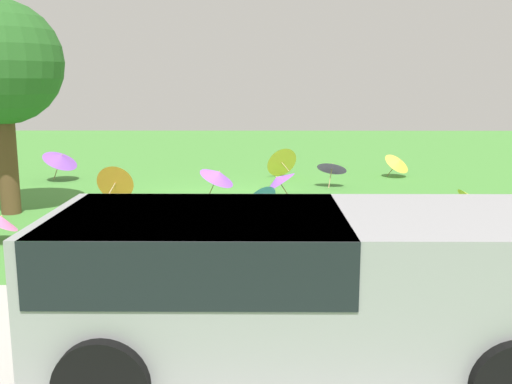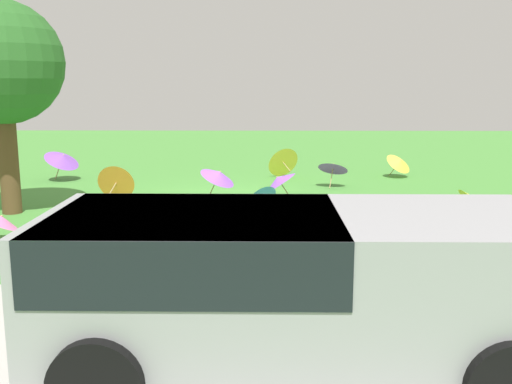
{
  "view_description": "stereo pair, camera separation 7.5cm",
  "coord_description": "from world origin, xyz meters",
  "px_view_note": "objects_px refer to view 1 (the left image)",
  "views": [
    {
      "loc": [
        -0.88,
        13.32,
        2.7
      ],
      "look_at": [
        -0.8,
        2.1,
        0.6
      ],
      "focal_mm": 41.34,
      "sensor_mm": 36.0,
      "label": 1
    },
    {
      "loc": [
        -0.96,
        13.32,
        2.7
      ],
      "look_at": [
        -0.8,
        2.1,
        0.6
      ],
      "focal_mm": 41.34,
      "sensor_mm": 36.0,
      "label": 2
    }
  ],
  "objects_px": {
    "park_bench": "(471,226)",
    "shade_tree": "(0,65)",
    "parasol_pink_0": "(0,220)",
    "parasol_purple_1": "(278,180)",
    "parasol_purple_3": "(332,167)",
    "parasol_yellow_1": "(281,161)",
    "parasol_yellow_0": "(398,162)",
    "parasol_purple_2": "(61,158)",
    "parasol_orange_1": "(116,181)",
    "van_dark": "(283,279)",
    "parasol_blue_0": "(259,198)",
    "parasol_yellow_3": "(470,198)",
    "parasol_purple_0": "(218,175)"
  },
  "relations": [
    {
      "from": "parasol_purple_0",
      "to": "parasol_purple_3",
      "type": "xyz_separation_m",
      "value": [
        -2.85,
        -1.8,
        -0.06
      ]
    },
    {
      "from": "parasol_pink_0",
      "to": "parasol_purple_1",
      "type": "height_order",
      "value": "parasol_purple_1"
    },
    {
      "from": "parasol_yellow_0",
      "to": "parasol_purple_2",
      "type": "bearing_deg",
      "value": 4.15
    },
    {
      "from": "parasol_yellow_1",
      "to": "parasol_purple_1",
      "type": "relative_size",
      "value": 1.21
    },
    {
      "from": "parasol_yellow_0",
      "to": "parasol_pink_0",
      "type": "bearing_deg",
      "value": 40.3
    },
    {
      "from": "shade_tree",
      "to": "parasol_purple_2",
      "type": "distance_m",
      "value": 4.78
    },
    {
      "from": "parasol_yellow_1",
      "to": "parasol_yellow_3",
      "type": "xyz_separation_m",
      "value": [
        -3.81,
        4.72,
        -0.14
      ]
    },
    {
      "from": "parasol_purple_1",
      "to": "parasol_blue_0",
      "type": "bearing_deg",
      "value": 73.8
    },
    {
      "from": "park_bench",
      "to": "parasol_purple_1",
      "type": "bearing_deg",
      "value": -56.96
    },
    {
      "from": "van_dark",
      "to": "parasol_blue_0",
      "type": "distance_m",
      "value": 6.82
    },
    {
      "from": "shade_tree",
      "to": "parasol_yellow_0",
      "type": "bearing_deg",
      "value": -152.33
    },
    {
      "from": "parasol_pink_0",
      "to": "parasol_yellow_3",
      "type": "bearing_deg",
      "value": -164.35
    },
    {
      "from": "shade_tree",
      "to": "parasol_yellow_1",
      "type": "height_order",
      "value": "shade_tree"
    },
    {
      "from": "parasol_yellow_1",
      "to": "parasol_yellow_3",
      "type": "distance_m",
      "value": 6.07
    },
    {
      "from": "parasol_purple_1",
      "to": "parasol_purple_2",
      "type": "xyz_separation_m",
      "value": [
        5.92,
        -2.6,
        0.17
      ]
    },
    {
      "from": "van_dark",
      "to": "parasol_blue_0",
      "type": "xyz_separation_m",
      "value": [
        0.23,
        -6.79,
        -0.57
      ]
    },
    {
      "from": "parasol_orange_1",
      "to": "parasol_purple_3",
      "type": "relative_size",
      "value": 0.88
    },
    {
      "from": "parasol_yellow_1",
      "to": "parasol_purple_3",
      "type": "distance_m",
      "value": 2.09
    },
    {
      "from": "park_bench",
      "to": "shade_tree",
      "type": "xyz_separation_m",
      "value": [
        8.51,
        -2.94,
        2.58
      ]
    },
    {
      "from": "parasol_orange_1",
      "to": "parasol_purple_3",
      "type": "bearing_deg",
      "value": -160.86
    },
    {
      "from": "parasol_purple_1",
      "to": "parasol_yellow_3",
      "type": "bearing_deg",
      "value": 161.5
    },
    {
      "from": "park_bench",
      "to": "parasol_blue_0",
      "type": "height_order",
      "value": "park_bench"
    },
    {
      "from": "parasol_orange_1",
      "to": "shade_tree",
      "type": "bearing_deg",
      "value": 37.66
    },
    {
      "from": "parasol_purple_0",
      "to": "parasol_purple_1",
      "type": "xyz_separation_m",
      "value": [
        -1.39,
        -0.07,
        -0.12
      ]
    },
    {
      "from": "parasol_purple_3",
      "to": "park_bench",
      "type": "bearing_deg",
      "value": 103.08
    },
    {
      "from": "shade_tree",
      "to": "parasol_purple_0",
      "type": "distance_m",
      "value": 5.09
    },
    {
      "from": "parasol_pink_0",
      "to": "parasol_purple_3",
      "type": "relative_size",
      "value": 0.86
    },
    {
      "from": "parasol_yellow_3",
      "to": "parasol_purple_0",
      "type": "bearing_deg",
      "value": -13.25
    },
    {
      "from": "shade_tree",
      "to": "parasol_purple_1",
      "type": "relative_size",
      "value": 4.94
    },
    {
      "from": "park_bench",
      "to": "parasol_purple_2",
      "type": "distance_m",
      "value": 11.29
    },
    {
      "from": "parasol_blue_0",
      "to": "parasol_purple_1",
      "type": "distance_m",
      "value": 1.57
    },
    {
      "from": "parasol_orange_1",
      "to": "parasol_purple_2",
      "type": "xyz_separation_m",
      "value": [
        2.17,
        -2.68,
        0.2
      ]
    },
    {
      "from": "park_bench",
      "to": "parasol_orange_1",
      "type": "relative_size",
      "value": 1.84
    },
    {
      "from": "parasol_purple_2",
      "to": "parasol_yellow_0",
      "type": "bearing_deg",
      "value": -175.85
    },
    {
      "from": "shade_tree",
      "to": "parasol_blue_0",
      "type": "xyz_separation_m",
      "value": [
        -5.18,
        -0.01,
        -2.7
      ]
    },
    {
      "from": "park_bench",
      "to": "parasol_purple_1",
      "type": "relative_size",
      "value": 1.87
    },
    {
      "from": "parasol_purple_3",
      "to": "parasol_blue_0",
      "type": "bearing_deg",
      "value": 59.66
    },
    {
      "from": "parasol_purple_1",
      "to": "parasol_purple_2",
      "type": "relative_size",
      "value": 0.68
    },
    {
      "from": "parasol_yellow_1",
      "to": "parasol_purple_1",
      "type": "distance_m",
      "value": 3.39
    },
    {
      "from": "park_bench",
      "to": "parasol_yellow_1",
      "type": "xyz_separation_m",
      "value": [
        2.72,
        -7.84,
        -0.02
      ]
    },
    {
      "from": "van_dark",
      "to": "parasol_yellow_3",
      "type": "bearing_deg",
      "value": -121.06
    },
    {
      "from": "parasol_blue_0",
      "to": "parasol_orange_1",
      "type": "xyz_separation_m",
      "value": [
        3.31,
        -1.43,
        0.1
      ]
    },
    {
      "from": "parasol_purple_2",
      "to": "parasol_purple_3",
      "type": "xyz_separation_m",
      "value": [
        -7.38,
        0.87,
        -0.11
      ]
    },
    {
      "from": "parasol_purple_2",
      "to": "parasol_purple_3",
      "type": "height_order",
      "value": "parasol_purple_2"
    },
    {
      "from": "parasol_yellow_0",
      "to": "shade_tree",
      "type": "bearing_deg",
      "value": 27.67
    },
    {
      "from": "parasol_orange_1",
      "to": "park_bench",
      "type": "bearing_deg",
      "value": 146.63
    },
    {
      "from": "park_bench",
      "to": "parasol_purple_3",
      "type": "height_order",
      "value": "park_bench"
    },
    {
      "from": "shade_tree",
      "to": "parasol_pink_0",
      "type": "relative_size",
      "value": 5.01
    },
    {
      "from": "shade_tree",
      "to": "parasol_purple_3",
      "type": "xyz_separation_m",
      "value": [
        -7.07,
        -3.25,
        -2.51
      ]
    },
    {
      "from": "parasol_orange_1",
      "to": "parasol_purple_1",
      "type": "distance_m",
      "value": 3.75
    }
  ]
}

